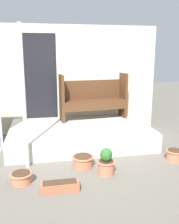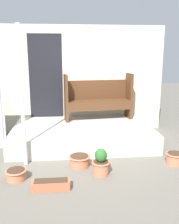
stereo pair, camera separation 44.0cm
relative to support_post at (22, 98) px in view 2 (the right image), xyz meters
name	(u,v)px [view 2 (the right image)]	position (x,y,z in m)	size (l,w,h in m)	color
ground_plane	(85,159)	(1.06, 0.12, -1.20)	(24.00, 24.00, 0.00)	#666056
porch_slab	(82,134)	(1.08, 1.03, -1.01)	(2.98, 1.82, 0.38)	beige
house_wall	(78,80)	(1.04, 1.97, 0.11)	(4.18, 0.08, 2.60)	beige
support_post	(22,98)	(0.00, 0.00, 0.00)	(0.07, 0.07, 2.40)	white
bench	(98,97)	(1.50, 1.62, -0.27)	(1.63, 0.56, 1.09)	#4C2D19
flower_pot_left	(16,174)	(-0.07, -0.55, -1.10)	(0.34, 0.34, 0.17)	#C67251
flower_pot_middle	(79,160)	(0.95, -0.17, -1.09)	(0.38, 0.38, 0.20)	#C67251
flower_pot_right	(101,163)	(1.28, -0.51, -1.01)	(0.30, 0.30, 0.44)	#C67251
flower_pot_far_right	(175,158)	(2.65, -0.24, -1.08)	(0.32, 0.32, 0.21)	#C67251
planter_box_rect	(51,185)	(0.49, -0.89, -1.13)	(0.55, 0.18, 0.14)	#B26042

